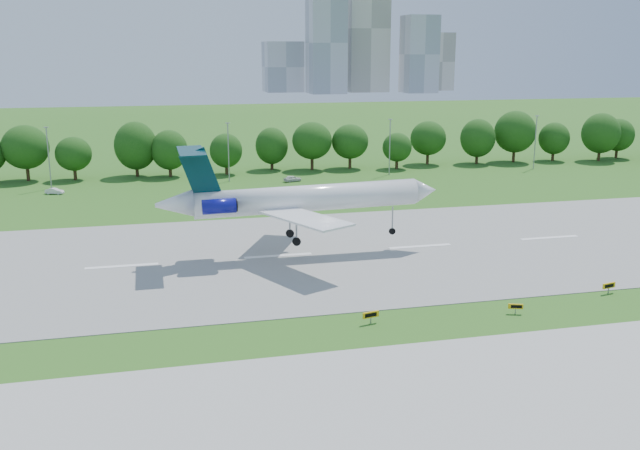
{
  "coord_description": "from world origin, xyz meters",
  "views": [
    {
      "loc": [
        -35.76,
        -64.37,
        26.54
      ],
      "look_at": [
        -15.97,
        18.0,
        5.72
      ],
      "focal_mm": 40.0,
      "sensor_mm": 36.0,
      "label": 1
    }
  ],
  "objects_px": {
    "service_vehicle_b": "(292,179)",
    "service_vehicle_a": "(54,191)",
    "airliner": "(294,198)",
    "taxi_sign_left": "(516,307)"
  },
  "relations": [
    {
      "from": "service_vehicle_a",
      "to": "service_vehicle_b",
      "type": "xyz_separation_m",
      "value": [
        46.53,
        2.36,
        0.08
      ]
    },
    {
      "from": "service_vehicle_a",
      "to": "airliner",
      "type": "bearing_deg",
      "value": -125.44
    },
    {
      "from": "taxi_sign_left",
      "to": "service_vehicle_b",
      "type": "relative_size",
      "value": 0.4
    },
    {
      "from": "airliner",
      "to": "taxi_sign_left",
      "type": "relative_size",
      "value": 25.18
    },
    {
      "from": "service_vehicle_b",
      "to": "service_vehicle_a",
      "type": "bearing_deg",
      "value": 75.92
    },
    {
      "from": "taxi_sign_left",
      "to": "service_vehicle_b",
      "type": "height_order",
      "value": "service_vehicle_b"
    },
    {
      "from": "taxi_sign_left",
      "to": "service_vehicle_b",
      "type": "xyz_separation_m",
      "value": [
        -7.4,
        80.32,
        -0.15
      ]
    },
    {
      "from": "taxi_sign_left",
      "to": "service_vehicle_a",
      "type": "bearing_deg",
      "value": 144.08
    },
    {
      "from": "airliner",
      "to": "service_vehicle_a",
      "type": "height_order",
      "value": "airliner"
    },
    {
      "from": "airliner",
      "to": "service_vehicle_a",
      "type": "distance_m",
      "value": 63.11
    }
  ]
}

